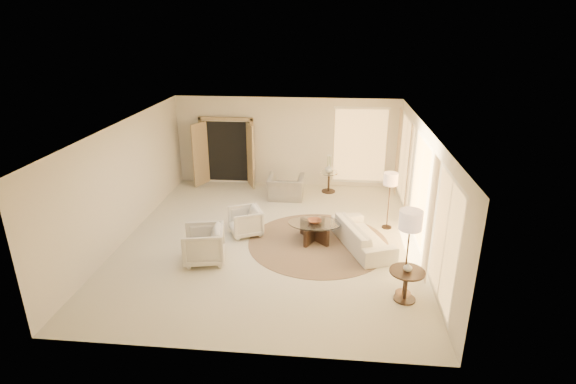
# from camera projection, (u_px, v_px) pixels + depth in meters

# --- Properties ---
(room) EXTENTS (7.04, 8.04, 2.83)m
(room) POSITION_uv_depth(u_px,v_px,m) (269.00, 186.00, 10.44)
(room) COLOR beige
(room) RESTS_ON ground
(windows_right) EXTENTS (0.10, 6.40, 2.40)m
(windows_right) POSITION_uv_depth(u_px,v_px,m) (420.00, 191.00, 10.24)
(windows_right) COLOR #EDB35F
(windows_right) RESTS_ON room
(window_back_corner) EXTENTS (1.70, 0.10, 2.40)m
(window_back_corner) POSITION_uv_depth(u_px,v_px,m) (360.00, 146.00, 13.92)
(window_back_corner) COLOR #EDB35F
(window_back_corner) RESTS_ON room
(curtains_right) EXTENTS (0.06, 5.20, 2.60)m
(curtains_right) POSITION_uv_depth(u_px,v_px,m) (411.00, 180.00, 11.10)
(curtains_right) COLOR #D0B690
(curtains_right) RESTS_ON room
(french_doors) EXTENTS (1.95, 0.66, 2.16)m
(french_doors) POSITION_uv_depth(u_px,v_px,m) (227.00, 152.00, 14.28)
(french_doors) COLOR tan
(french_doors) RESTS_ON room
(area_rug) EXTENTS (3.80, 3.80, 0.01)m
(area_rug) POSITION_uv_depth(u_px,v_px,m) (318.00, 242.00, 10.77)
(area_rug) COLOR #483526
(area_rug) RESTS_ON room
(sofa) EXTENTS (1.49, 2.19, 0.60)m
(sofa) POSITION_uv_depth(u_px,v_px,m) (363.00, 235.00, 10.49)
(sofa) COLOR silver
(sofa) RESTS_ON room
(armchair_left) EXTENTS (0.93, 0.95, 0.75)m
(armchair_left) POSITION_uv_depth(u_px,v_px,m) (245.00, 220.00, 11.08)
(armchair_left) COLOR silver
(armchair_left) RESTS_ON room
(armchair_right) EXTENTS (0.96, 1.00, 0.88)m
(armchair_right) POSITION_uv_depth(u_px,v_px,m) (204.00, 243.00, 9.81)
(armchair_right) COLOR silver
(armchair_right) RESTS_ON room
(accent_chair) EXTENTS (1.07, 0.70, 0.93)m
(accent_chair) POSITION_uv_depth(u_px,v_px,m) (286.00, 184.00, 13.29)
(accent_chair) COLOR gray
(accent_chair) RESTS_ON room
(coffee_table) EXTENTS (1.48, 1.48, 0.47)m
(coffee_table) POSITION_uv_depth(u_px,v_px,m) (314.00, 229.00, 10.80)
(coffee_table) COLOR black
(coffee_table) RESTS_ON room
(end_table) EXTENTS (0.67, 0.67, 0.63)m
(end_table) POSITION_uv_depth(u_px,v_px,m) (406.00, 280.00, 8.43)
(end_table) COLOR black
(end_table) RESTS_ON room
(side_table) EXTENTS (0.55, 0.55, 0.64)m
(side_table) POSITION_uv_depth(u_px,v_px,m) (329.00, 180.00, 13.84)
(side_table) COLOR #30231C
(side_table) RESTS_ON room
(floor_lamp_near) EXTENTS (0.36, 0.36, 1.48)m
(floor_lamp_near) POSITION_uv_depth(u_px,v_px,m) (390.00, 182.00, 11.11)
(floor_lamp_near) COLOR #30231C
(floor_lamp_near) RESTS_ON room
(floor_lamp_far) EXTENTS (0.43, 0.43, 1.76)m
(floor_lamp_far) POSITION_uv_depth(u_px,v_px,m) (410.00, 224.00, 8.23)
(floor_lamp_far) COLOR #30231C
(floor_lamp_far) RESTS_ON room
(bowl) EXTENTS (0.40, 0.40, 0.08)m
(bowl) POSITION_uv_depth(u_px,v_px,m) (315.00, 221.00, 10.73)
(bowl) COLOR brown
(bowl) RESTS_ON coffee_table
(end_vase) EXTENTS (0.19, 0.19, 0.17)m
(end_vase) POSITION_uv_depth(u_px,v_px,m) (408.00, 267.00, 8.33)
(end_vase) COLOR silver
(end_vase) RESTS_ON end_table
(side_vase) EXTENTS (0.32, 0.32, 0.26)m
(side_vase) POSITION_uv_depth(u_px,v_px,m) (329.00, 168.00, 13.70)
(side_vase) COLOR silver
(side_vase) RESTS_ON side_table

